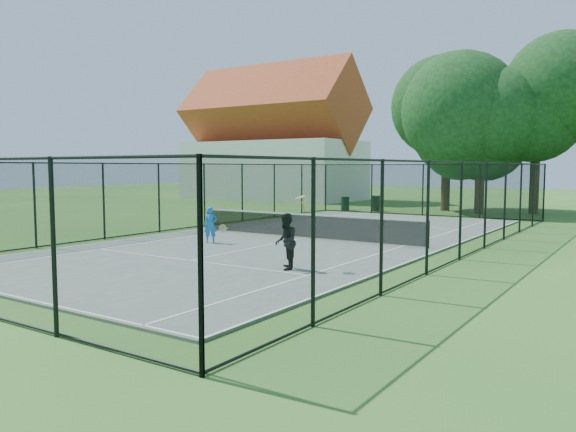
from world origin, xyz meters
The scene contains 12 objects.
ground centered at (0.00, 0.00, 0.00)m, with size 120.00×120.00×0.00m, color #2D5E20.
tennis_court centered at (0.00, 0.00, 0.03)m, with size 11.00×24.00×0.06m, color slate.
tennis_net centered at (0.00, 0.00, 0.58)m, with size 10.08×0.08×0.95m.
fence centered at (0.00, 0.00, 1.50)m, with size 13.10×26.10×3.00m.
tree_near_left centered at (-0.13, 17.50, 5.82)m, with size 7.25×7.25×9.46m.
tree_near_mid centered at (2.38, 16.19, 5.14)m, with size 6.38×6.38×8.34m.
tree_near_right centered at (5.11, 18.19, 5.71)m, with size 6.51×6.51×8.99m.
building centered at (-17.00, 22.00, 4.93)m, with size 15.30×8.15×11.87m.
trash_bin_left centered at (-5.63, 14.05, 0.45)m, with size 0.58×0.58×0.88m.
trash_bin_right centered at (-3.62, 14.40, 0.51)m, with size 0.58×0.58×1.00m.
player_blue centered at (-2.10, -3.10, 0.72)m, with size 0.87×0.55×1.32m.
player_black centered at (3.17, -6.03, 0.83)m, with size 0.88×1.01×2.02m.
Camera 1 is at (11.54, -18.47, 2.83)m, focal length 35.00 mm.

